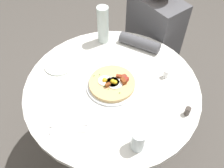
{
  "coord_description": "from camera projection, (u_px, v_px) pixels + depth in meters",
  "views": [
    {
      "loc": [
        -0.68,
        0.51,
        1.77
      ],
      "look_at": [
        -0.0,
        0.0,
        0.76
      ],
      "focal_mm": 38.92,
      "sensor_mm": 36.0,
      "label": 1
    }
  ],
  "objects": [
    {
      "name": "ground_plane",
      "position": [
        112.0,
        146.0,
        1.9
      ],
      "size": [
        6.0,
        6.0,
        0.0
      ],
      "primitive_type": "plane",
      "color": "#4C4742"
    },
    {
      "name": "dining_table",
      "position": [
        112.0,
        104.0,
        1.47
      ],
      "size": [
        0.97,
        0.97,
        0.74
      ],
      "color": "silver",
      "rests_on": "ground_plane"
    },
    {
      "name": "person_seated",
      "position": [
        151.0,
        48.0,
        1.88
      ],
      "size": [
        0.44,
        0.48,
        1.14
      ],
      "color": "#2D2D33",
      "rests_on": "ground_plane"
    },
    {
      "name": "pizza_plate",
      "position": [
        112.0,
        86.0,
        1.33
      ],
      "size": [
        0.28,
        0.28,
        0.01
      ],
      "primitive_type": "cylinder",
      "color": "white",
      "rests_on": "dining_table"
    },
    {
      "name": "breakfast_pizza",
      "position": [
        112.0,
        84.0,
        1.31
      ],
      "size": [
        0.25,
        0.25,
        0.05
      ],
      "color": "tan",
      "rests_on": "pizza_plate"
    },
    {
      "name": "bread_plate",
      "position": [
        59.0,
        65.0,
        1.43
      ],
      "size": [
        0.18,
        0.18,
        0.01
      ],
      "primitive_type": "cylinder",
      "color": "silver",
      "rests_on": "dining_table"
    },
    {
      "name": "napkin",
      "position": [
        69.0,
        129.0,
        1.16
      ],
      "size": [
        0.21,
        0.22,
        0.0
      ],
      "primitive_type": "cube",
      "rotation": [
        0.0,
        0.0,
        0.98
      ],
      "color": "white",
      "rests_on": "dining_table"
    },
    {
      "name": "fork",
      "position": [
        69.0,
        125.0,
        1.17
      ],
      "size": [
        0.11,
        0.16,
        0.0
      ],
      "primitive_type": "cube",
      "rotation": [
        0.0,
        0.0,
        0.98
      ],
      "color": "silver",
      "rests_on": "napkin"
    },
    {
      "name": "knife",
      "position": [
        68.0,
        132.0,
        1.15
      ],
      "size": [
        0.11,
        0.16,
        0.0
      ],
      "primitive_type": "cube",
      "rotation": [
        0.0,
        0.0,
        0.98
      ],
      "color": "silver",
      "rests_on": "napkin"
    },
    {
      "name": "water_glass",
      "position": [
        138.0,
        140.0,
        1.06
      ],
      "size": [
        0.07,
        0.07,
        0.12
      ],
      "primitive_type": "cylinder",
      "color": "silver",
      "rests_on": "dining_table"
    },
    {
      "name": "water_bottle",
      "position": [
        103.0,
        25.0,
        1.49
      ],
      "size": [
        0.07,
        0.07,
        0.24
      ],
      "primitive_type": "cylinder",
      "color": "silver",
      "rests_on": "dining_table"
    },
    {
      "name": "salt_shaker",
      "position": [
        166.0,
        74.0,
        1.36
      ],
      "size": [
        0.03,
        0.03,
        0.05
      ],
      "primitive_type": "cylinder",
      "color": "white",
      "rests_on": "dining_table"
    },
    {
      "name": "pepper_shaker",
      "position": [
        187.0,
        111.0,
        1.2
      ],
      "size": [
        0.03,
        0.03,
        0.05
      ],
      "primitive_type": "cylinder",
      "color": "#3F3833",
      "rests_on": "dining_table"
    }
  ]
}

